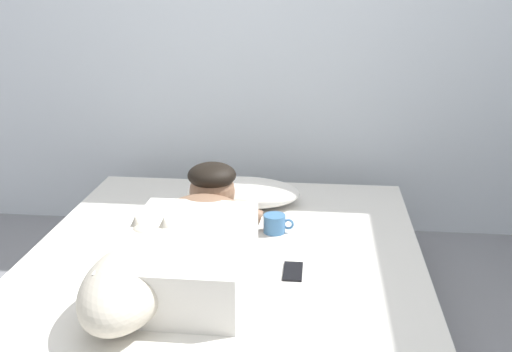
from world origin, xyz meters
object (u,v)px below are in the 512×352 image
bed (221,306)px  cell_phone (293,271)px  pillow (243,192)px  dog (129,280)px  person_lying (195,237)px  coffee_cup (275,224)px

bed → cell_phone: size_ratio=14.05×
pillow → dog: bearing=-103.7°
bed → person_lying: size_ratio=2.14×
bed → pillow: 0.67m
coffee_cup → dog: bearing=-121.9°
dog → cell_phone: (0.50, 0.30, -0.10)m
person_lying → cell_phone: (0.36, -0.04, -0.10)m
person_lying → cell_phone: person_lying is taller
pillow → dog: size_ratio=0.90×
bed → pillow: size_ratio=3.78×
coffee_cup → bed: bearing=-118.2°
bed → coffee_cup: (0.17, 0.33, 0.20)m
pillow → dog: 0.99m
coffee_cup → cell_phone: (0.09, -0.35, -0.03)m
pillow → person_lying: bearing=-98.7°
cell_phone → pillow: bearing=111.7°
bed → dog: bearing=-125.2°
pillow → coffee_cup: (0.17, -0.31, -0.02)m
dog → coffee_cup: (0.40, 0.65, -0.07)m
dog → person_lying: bearing=67.8°
bed → cell_phone: (0.27, -0.02, 0.17)m
person_lying → coffee_cup: (0.27, 0.31, -0.07)m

